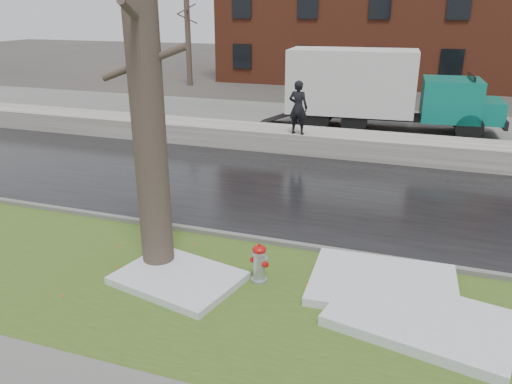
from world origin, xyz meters
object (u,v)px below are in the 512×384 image
(fire_hydrant, at_px, (259,262))
(box_truck, at_px, (377,88))
(worker, at_px, (298,108))
(tree, at_px, (144,67))

(fire_hydrant, height_order, box_truck, box_truck)
(box_truck, bearing_deg, fire_hydrant, -96.27)
(fire_hydrant, bearing_deg, worker, 119.10)
(worker, bearing_deg, tree, 92.44)
(tree, relative_size, worker, 4.17)
(fire_hydrant, xyz_separation_m, worker, (-1.56, 8.69, 1.22))
(fire_hydrant, height_order, worker, worker)
(box_truck, height_order, worker, box_truck)
(box_truck, bearing_deg, tree, -105.05)
(tree, height_order, box_truck, tree)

